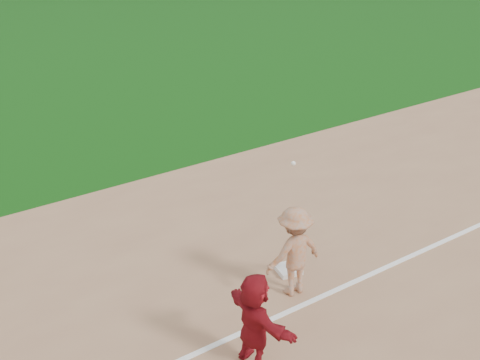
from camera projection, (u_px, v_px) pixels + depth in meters
ground at (287, 277)px, 10.64m from camera, size 160.00×160.00×0.00m
foul_line at (317, 299)px, 10.04m from camera, size 60.00×0.10×0.01m
first_base at (288, 269)px, 10.73m from camera, size 0.47×0.47×0.09m
base_runner at (255, 321)px, 8.37m from camera, size 0.49×1.41×1.51m
first_base_play at (294, 251)px, 9.88m from camera, size 1.06×0.64×2.41m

